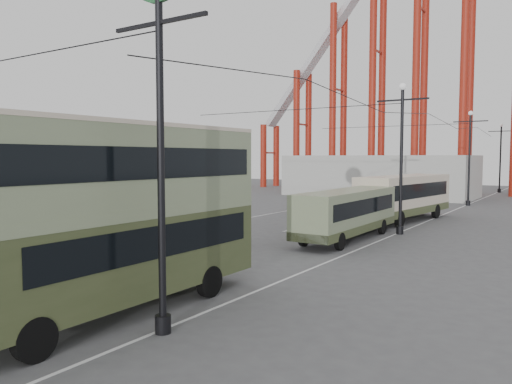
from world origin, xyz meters
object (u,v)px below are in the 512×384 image
Objects in this scene: single_decker_cream at (405,195)px; pedestrian at (237,228)px; single_decker_green at (347,212)px; lamp_post_near at (159,40)px; double_decker_bus at (114,208)px.

pedestrian is (-4.38, -15.66, -0.96)m from single_decker_cream.
single_decker_green reaches higher than pedestrian.
pedestrian is at bearing -98.16° from single_decker_cream.
single_decker_cream is (0.21, 10.40, 0.30)m from single_decker_green.
lamp_post_near is 15.19m from pedestrian.
lamp_post_near is 5.19m from double_decker_bus.
single_decker_cream is (-1.76, 27.72, -5.94)m from lamp_post_near.
double_decker_bus is (-2.38, 0.41, -4.59)m from lamp_post_near.
single_decker_green is at bearing -125.70° from pedestrian.
double_decker_bus is 1.07× the size of single_decker_green.
single_decker_cream is 5.84× the size of pedestrian.
lamp_post_near is at bearing 119.66° from pedestrian.
single_decker_green is at bearing -83.69° from single_decker_cream.
single_decker_green is (-1.97, 17.32, -6.24)m from lamp_post_near.
single_decker_green is 0.91× the size of single_decker_cream.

